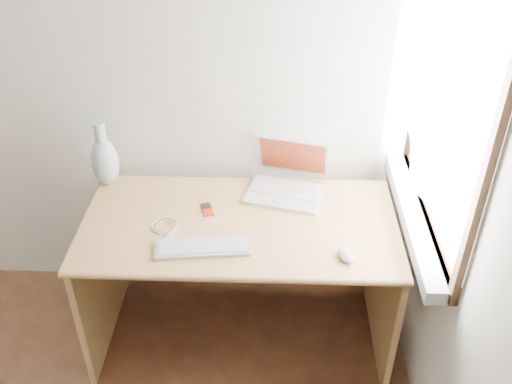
{
  "coord_description": "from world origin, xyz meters",
  "views": [
    {
      "loc": [
        1.09,
        -0.62,
        2.25
      ],
      "look_at": [
        1.03,
        1.35,
        0.86
      ],
      "focal_mm": 40.0,
      "sensor_mm": 36.0,
      "label": 1
    }
  ],
  "objects_px": {
    "desk": "(241,246)",
    "laptop": "(284,181)",
    "vase": "(105,160)",
    "external_keyboard": "(203,248)"
  },
  "relations": [
    {
      "from": "external_keyboard",
      "to": "laptop",
      "type": "bearing_deg",
      "value": 46.5
    },
    {
      "from": "vase",
      "to": "desk",
      "type": "bearing_deg",
      "value": -16.72
    },
    {
      "from": "desk",
      "to": "vase",
      "type": "height_order",
      "value": "vase"
    },
    {
      "from": "desk",
      "to": "vase",
      "type": "bearing_deg",
      "value": 163.28
    },
    {
      "from": "desk",
      "to": "vase",
      "type": "relative_size",
      "value": 4.19
    },
    {
      "from": "desk",
      "to": "laptop",
      "type": "bearing_deg",
      "value": 40.65
    },
    {
      "from": "external_keyboard",
      "to": "vase",
      "type": "xyz_separation_m",
      "value": [
        -0.5,
        0.46,
        0.12
      ]
    },
    {
      "from": "laptop",
      "to": "external_keyboard",
      "type": "height_order",
      "value": "laptop"
    },
    {
      "from": "laptop",
      "to": "vase",
      "type": "xyz_separation_m",
      "value": [
        -0.84,
        0.02,
        0.08
      ]
    },
    {
      "from": "external_keyboard",
      "to": "vase",
      "type": "distance_m",
      "value": 0.69
    }
  ]
}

